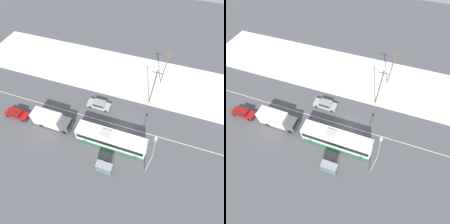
# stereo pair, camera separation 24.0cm
# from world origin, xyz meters

# --- Properties ---
(ground_plane) EXTENTS (120.00, 120.00, 0.00)m
(ground_plane) POSITION_xyz_m (0.00, 0.00, 0.00)
(ground_plane) COLOR #4C4C51
(snow_lot) EXTENTS (80.00, 14.54, 0.12)m
(snow_lot) POSITION_xyz_m (0.00, 13.87, 0.06)
(snow_lot) COLOR white
(snow_lot) RESTS_ON ground_plane
(lane_marking_center) EXTENTS (60.00, 0.12, 0.00)m
(lane_marking_center) POSITION_xyz_m (0.00, 0.00, 0.00)
(lane_marking_center) COLOR silver
(lane_marking_center) RESTS_ON ground_plane
(city_bus) EXTENTS (12.15, 2.57, 3.39)m
(city_bus) POSITION_xyz_m (-1.17, -4.00, 1.66)
(city_bus) COLOR white
(city_bus) RESTS_ON ground_plane
(box_truck) EXTENTS (7.27, 2.30, 3.15)m
(box_truck) POSITION_xyz_m (-12.84, -3.76, 1.74)
(box_truck) COLOR silver
(box_truck) RESTS_ON ground_plane
(sedan_car) EXTENTS (4.70, 1.80, 1.51)m
(sedan_car) POSITION_xyz_m (-6.07, 3.00, 0.83)
(sedan_car) COLOR #9E9EA3
(sedan_car) RESTS_ON ground_plane
(parked_car_near_truck) EXTENTS (4.73, 1.80, 1.49)m
(parked_car_near_truck) POSITION_xyz_m (-20.51, -4.20, 0.81)
(parked_car_near_truck) COLOR maroon
(parked_car_near_truck) RESTS_ON ground_plane
(pedestrian_at_stop) EXTENTS (0.57, 0.25, 1.57)m
(pedestrian_at_stop) POSITION_xyz_m (-0.78, -7.68, 0.97)
(pedestrian_at_stop) COLOR #23232D
(pedestrian_at_stop) RESTS_ON ground_plane
(bus_shelter) EXTENTS (2.56, 1.20, 2.40)m
(bus_shelter) POSITION_xyz_m (-0.69, -9.06, 1.67)
(bus_shelter) COLOR gray
(bus_shelter) RESTS_ON ground_plane
(streetlamp) EXTENTS (0.36, 3.11, 6.68)m
(streetlamp) POSITION_xyz_m (5.59, -6.22, 4.34)
(streetlamp) COLOR #9EA3A8
(streetlamp) RESTS_ON ground_plane
(utility_pole_roadside) EXTENTS (1.80, 0.24, 8.90)m
(utility_pole_roadside) POSITION_xyz_m (3.37, 7.19, 4.64)
(utility_pole_roadside) COLOR brown
(utility_pole_roadside) RESTS_ON ground_plane
(utility_pole_snowlot) EXTENTS (1.80, 0.24, 8.35)m
(utility_pole_snowlot) POSITION_xyz_m (4.68, 13.83, 4.36)
(utility_pole_snowlot) COLOR brown
(utility_pole_snowlot) RESTS_ON ground_plane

